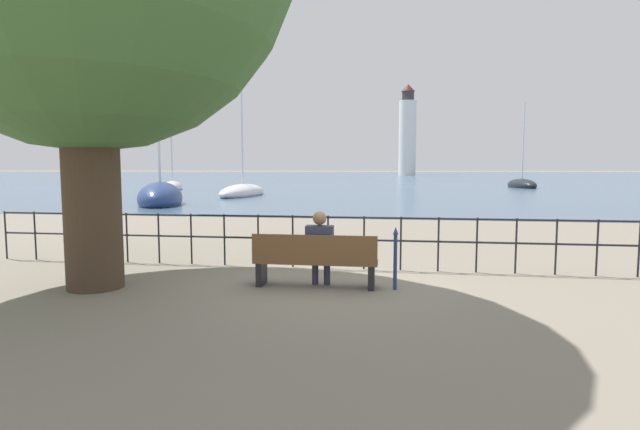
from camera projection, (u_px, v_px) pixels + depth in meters
name	position (u px, v px, depth m)	size (l,w,h in m)	color
ground_plane	(316.00, 286.00, 8.38)	(1000.00, 1000.00, 0.00)	gray
harbor_water	(390.00, 175.00, 167.30)	(600.00, 300.00, 0.01)	#47607A
park_bench	(315.00, 261.00, 8.27)	(2.07, 0.45, 0.90)	brown
seated_person_left	(320.00, 245.00, 8.31)	(0.45, 0.35, 1.27)	#2D3347
promenade_railing	(328.00, 234.00, 9.87)	(14.31, 0.04, 1.05)	black
closed_umbrella	(395.00, 255.00, 8.11)	(0.09, 0.09, 1.03)	navy
sailboat_0	(522.00, 185.00, 52.01)	(2.79, 6.26, 9.21)	black
sailboat_2	(173.00, 186.00, 46.87)	(3.69, 6.96, 10.64)	silver
sailboat_3	(160.00, 198.00, 27.50)	(4.43, 6.64, 7.51)	navy
sailboat_4	(243.00, 192.00, 36.16)	(2.40, 7.65, 10.13)	silver
harbor_lighthouse	(407.00, 133.00, 144.71)	(4.95, 4.95, 26.24)	white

